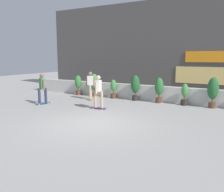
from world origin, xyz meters
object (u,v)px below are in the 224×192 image
potted_plant_4 (159,88)px  potted_plant_6 (213,90)px  potted_plant_0 (78,84)px  skater_mid_plaza (90,84)px  skater_by_wall_left (42,87)px  skater_far_right (98,91)px  potted_plant_3 (135,86)px  potted_plant_5 (185,94)px  potted_plant_2 (113,88)px  potted_plant_1 (94,83)px

potted_plant_4 → potted_plant_6: 2.86m
potted_plant_0 → potted_plant_6: bearing=-0.0°
potted_plant_4 → skater_mid_plaza: skater_mid_plaza is taller
potted_plant_0 → potted_plant_4: 5.78m
skater_by_wall_left → skater_far_right: bearing=8.4°
potted_plant_3 → skater_by_wall_left: bearing=-137.2°
potted_plant_3 → potted_plant_6: potted_plant_6 is taller
potted_plant_3 → potted_plant_6: 4.34m
skater_by_wall_left → potted_plant_3: bearing=42.8°
potted_plant_5 → skater_mid_plaza: (-5.43, -1.08, 0.33)m
potted_plant_2 → potted_plant_4: 3.00m
potted_plant_6 → skater_far_right: skater_far_right is taller
potted_plant_2 → skater_by_wall_left: size_ratio=0.70×
potted_plant_5 → skater_mid_plaza: size_ratio=0.69×
potted_plant_1 → skater_far_right: 3.95m
potted_plant_3 → skater_by_wall_left: size_ratio=0.89×
potted_plant_1 → skater_by_wall_left: 3.77m
skater_far_right → skater_mid_plaza: bearing=133.1°
skater_by_wall_left → potted_plant_1: bearing=75.1°
potted_plant_3 → potted_plant_5: 2.94m
potted_plant_0 → skater_by_wall_left: 3.67m
potted_plant_0 → potted_plant_6: size_ratio=0.85×
potted_plant_2 → skater_by_wall_left: skater_by_wall_left is taller
potted_plant_4 → potted_plant_5: 1.46m
potted_plant_2 → skater_far_right: skater_far_right is taller
potted_plant_0 → skater_mid_plaza: size_ratio=0.79×
potted_plant_0 → skater_by_wall_left: skater_by_wall_left is taller
potted_plant_2 → skater_mid_plaza: bearing=-132.6°
skater_far_right → skater_mid_plaza: size_ratio=1.00×
potted_plant_6 → skater_mid_plaza: 6.92m
potted_plant_2 → potted_plant_6: (5.84, -0.00, 0.30)m
potted_plant_5 → skater_far_right: 4.71m
potted_plant_0 → potted_plant_1: size_ratio=0.89×
potted_plant_1 → skater_mid_plaza: size_ratio=0.88×
potted_plant_0 → potted_plant_1: bearing=0.0°
potted_plant_3 → potted_plant_5: size_ratio=1.29×
potted_plant_0 → skater_by_wall_left: size_ratio=0.79×
potted_plant_1 → potted_plant_3: (2.96, 0.00, 0.01)m
potted_plant_0 → potted_plant_5: (7.22, -0.00, -0.14)m
potted_plant_1 → skater_by_wall_left: bearing=-104.9°
potted_plant_5 → potted_plant_2: bearing=180.0°
potted_plant_2 → potted_plant_5: (4.43, -0.00, -0.01)m
skater_far_right → potted_plant_3: bearing=79.8°
skater_far_right → potted_plant_0: bearing=139.8°
skater_mid_plaza → potted_plant_5: bearing=11.2°
potted_plant_3 → potted_plant_4: (1.48, -0.00, -0.05)m
potted_plant_5 → skater_by_wall_left: (-6.85, -3.64, 0.33)m
potted_plant_1 → potted_plant_2: potted_plant_1 is taller
potted_plant_4 → skater_mid_plaza: size_ratio=0.85×
potted_plant_5 → potted_plant_6: bearing=0.0°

